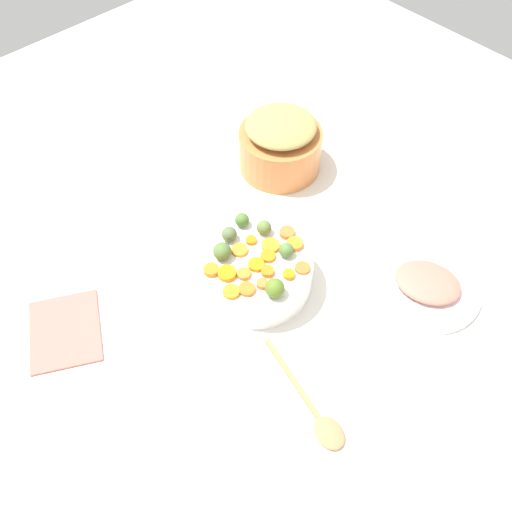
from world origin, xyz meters
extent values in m
cube|color=white|center=(0.00, 0.00, 0.01)|extent=(2.40, 2.40, 0.02)
cylinder|color=white|center=(0.01, -0.03, 0.06)|extent=(0.25, 0.25, 0.09)
cylinder|color=#CD783F|center=(0.25, -0.33, 0.08)|extent=(0.21, 0.21, 0.11)
ellipsoid|color=tan|center=(0.25, -0.33, 0.15)|extent=(0.18, 0.18, 0.04)
cylinder|color=orange|center=(0.05, 0.06, 0.11)|extent=(0.04, 0.04, 0.01)
cylinder|color=orange|center=(0.00, -0.02, 0.11)|extent=(0.05, 0.05, 0.01)
cylinder|color=orange|center=(-0.06, -0.05, 0.11)|extent=(0.03, 0.03, 0.01)
cylinder|color=orange|center=(0.00, 0.02, 0.11)|extent=(0.04, 0.04, 0.01)
cylinder|color=orange|center=(-0.02, -0.11, 0.11)|extent=(0.05, 0.05, 0.01)
cylinder|color=orange|center=(-0.04, 0.01, 0.11)|extent=(0.03, 0.03, 0.01)
cylinder|color=orange|center=(-0.03, -0.02, 0.11)|extent=(0.04, 0.04, 0.01)
cylinder|color=orange|center=(-0.03, 0.04, 0.11)|extent=(0.04, 0.04, 0.01)
cylinder|color=orange|center=(0.05, -0.02, 0.11)|extent=(0.05, 0.05, 0.01)
cylinder|color=orange|center=(0.00, -0.05, 0.11)|extent=(0.04, 0.04, 0.01)
cylinder|color=orange|center=(0.02, -0.12, 0.11)|extent=(0.05, 0.05, 0.01)
cylinder|color=orange|center=(0.06, -0.05, 0.11)|extent=(0.03, 0.03, 0.01)
cylinder|color=orange|center=(-0.07, -0.08, 0.11)|extent=(0.04, 0.04, 0.01)
cylinder|color=orange|center=(0.02, 0.04, 0.11)|extent=(0.05, 0.05, 0.01)
cylinder|color=orange|center=(-0.02, 0.07, 0.11)|extent=(0.03, 0.03, 0.01)
cylinder|color=orange|center=(0.02, -0.07, 0.11)|extent=(0.06, 0.06, 0.01)
sphere|color=#4A732E|center=(0.11, -0.07, 0.12)|extent=(0.03, 0.03, 0.03)
sphere|color=olive|center=(0.06, -0.09, 0.12)|extent=(0.03, 0.03, 0.03)
sphere|color=#537436|center=(0.07, 0.02, 0.13)|extent=(0.04, 0.04, 0.04)
sphere|color=#597726|center=(-0.08, 0.01, 0.13)|extent=(0.04, 0.04, 0.04)
sphere|color=#5B6C41|center=(0.09, -0.02, 0.12)|extent=(0.03, 0.03, 0.03)
sphere|color=#547A3A|center=(-0.02, -0.08, 0.12)|extent=(0.03, 0.03, 0.03)
cube|color=tan|center=(-0.21, 0.08, 0.02)|extent=(0.20, 0.06, 0.01)
ellipsoid|color=tan|center=(-0.33, 0.11, 0.03)|extent=(0.08, 0.07, 0.01)
cylinder|color=white|center=(-0.26, -0.29, 0.03)|extent=(0.24, 0.24, 0.01)
ellipsoid|color=#D27460|center=(-0.25, -0.29, 0.04)|extent=(0.18, 0.16, 0.03)
cube|color=#B76D61|center=(0.19, 0.35, 0.02)|extent=(0.22, 0.21, 0.01)
camera|label=1|loc=(-0.53, 0.48, 1.07)|focal=40.50mm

